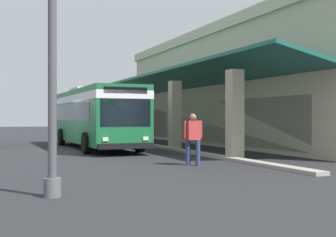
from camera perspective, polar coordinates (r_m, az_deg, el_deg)
ground at (r=24.94m, az=5.45°, el=-3.67°), size 120.00×120.00×0.00m
curb_strip at (r=25.91m, az=-2.52°, el=-3.40°), size 28.84×0.50×0.12m
plaza_building at (r=30.59m, az=14.71°, el=3.67°), size 24.33×16.15×7.08m
transit_bus at (r=24.28m, az=-9.39°, el=0.59°), size 11.23×2.89×3.34m
pedestrian at (r=15.30m, az=3.23°, el=-2.26°), size 0.44×0.71×1.79m
potted_palm at (r=33.64m, az=-5.15°, el=-1.49°), size 1.66×1.66×2.45m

